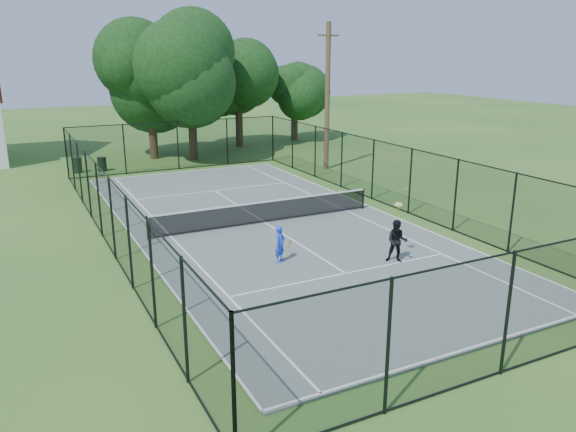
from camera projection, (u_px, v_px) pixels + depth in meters
name	position (u px, v px, depth m)	size (l,w,h in m)	color
ground	(265.00, 224.00, 23.99)	(120.00, 120.00, 0.00)	#2B6221
tennis_court	(265.00, 223.00, 23.98)	(11.00, 24.00, 0.06)	slate
tennis_net	(265.00, 211.00, 23.83)	(10.08, 0.08, 0.95)	black
fence	(265.00, 190.00, 23.57)	(13.10, 26.10, 3.00)	black
tree_near_left	(150.00, 83.00, 37.22)	(6.31, 6.31, 8.22)	#332114
tree_near_mid	(190.00, 75.00, 36.73)	(6.92, 6.92, 9.05)	#332114
tree_near_right	(238.00, 78.00, 42.04)	(5.87, 5.87, 8.10)	#332114
tree_far_right	(294.00, 92.00, 45.59)	(4.75, 4.75, 6.28)	#332114
trash_bin_left	(77.00, 165.00, 33.96)	(0.58, 0.58, 0.94)	black
trash_bin_right	(102.00, 164.00, 34.46)	(0.58, 0.58, 0.87)	black
utility_pole	(327.00, 97.00, 34.03)	(1.40, 0.30, 8.79)	#4C3823
player_blue	(280.00, 244.00, 19.34)	(0.87, 0.53, 1.31)	blue
player_black	(397.00, 241.00, 19.33)	(1.04, 0.94, 2.50)	black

